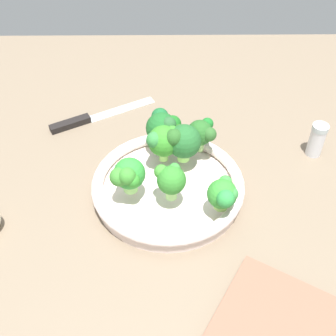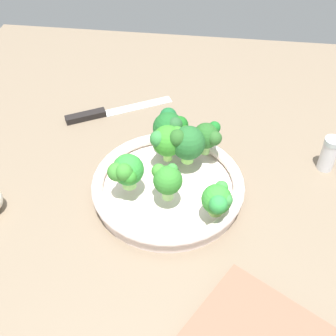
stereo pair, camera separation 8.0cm
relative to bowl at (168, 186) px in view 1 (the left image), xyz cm
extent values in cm
cube|color=#786753|center=(2.35, 2.53, -3.31)|extent=(130.00, 130.00, 2.50)
cylinder|color=silver|center=(0.00, 0.00, -1.15)|extent=(28.47, 28.47, 1.81)
torus|color=silver|center=(0.00, 0.00, 0.87)|extent=(29.66, 29.66, 2.22)
cylinder|color=#90DA61|center=(3.17, 5.79, 3.20)|extent=(2.49, 2.49, 2.45)
sphere|color=#23602A|center=(3.17, 5.79, 6.61)|extent=(6.72, 6.72, 6.72)
sphere|color=#295C23|center=(1.17, 4.73, 8.46)|extent=(3.40, 3.40, 3.40)
sphere|color=#2A631E|center=(2.80, 8.35, 7.06)|extent=(2.88, 2.88, 2.88)
cylinder|color=#99C76E|center=(-1.21, 10.10, 3.20)|extent=(2.41, 2.41, 2.44)
sphere|color=#1C5D25|center=(-1.21, 10.10, 6.50)|extent=(6.39, 6.39, 6.39)
sphere|color=#1A5F2D|center=(-1.53, 12.27, 7.75)|extent=(3.55, 3.55, 3.55)
sphere|color=#28592D|center=(0.25, 9.05, 8.22)|extent=(3.04, 3.04, 3.04)
sphere|color=#1A631D|center=(1.00, 10.20, 7.38)|extent=(3.59, 3.59, 3.59)
cylinder|color=#95CF70|center=(0.57, -4.64, 3.36)|extent=(2.07, 2.07, 2.76)
sphere|color=#317E2A|center=(0.57, -4.64, 6.46)|extent=(5.28, 5.28, 5.28)
sphere|color=#358734|center=(1.13, -3.19, 7.81)|extent=(2.22, 2.22, 2.22)
sphere|color=#3C872E|center=(-1.21, -3.46, 7.38)|extent=(2.67, 2.67, 2.67)
cylinder|color=#83B860|center=(6.48, 8.72, 3.31)|extent=(1.93, 1.93, 2.67)
sphere|color=#265D23|center=(6.48, 8.72, 6.34)|extent=(5.23, 5.23, 5.23)
sphere|color=#1B5D20|center=(7.72, 7.76, 6.98)|extent=(2.12, 2.12, 2.12)
sphere|color=#2C5D26|center=(8.19, 7.37, 7.02)|extent=(2.89, 2.89, 2.89)
sphere|color=#1A6A23|center=(7.97, 10.12, 7.49)|extent=(2.50, 2.50, 2.50)
cylinder|color=#83B34F|center=(9.39, -7.10, 2.82)|extent=(2.50, 2.50, 1.68)
sphere|color=#338B2F|center=(9.39, -7.10, 5.40)|extent=(5.36, 5.36, 5.36)
sphere|color=green|center=(10.06, -5.06, 6.33)|extent=(2.42, 2.42, 2.42)
sphere|color=#36863C|center=(10.89, -7.69, 6.06)|extent=(2.46, 2.46, 2.46)
sphere|color=green|center=(9.66, -9.27, 6.55)|extent=(3.17, 3.17, 3.17)
cylinder|color=#8FD069|center=(-7.00, -2.64, 3.13)|extent=(2.66, 2.66, 2.31)
sphere|color=#2F8C33|center=(-7.00, -2.64, 6.20)|extent=(5.88, 5.88, 5.88)
sphere|color=#31882A|center=(-6.25, -4.99, 6.80)|extent=(2.65, 2.65, 2.65)
sphere|color=#3A832F|center=(-8.68, -4.31, 7.00)|extent=(3.46, 3.46, 3.46)
sphere|color=#38852D|center=(-7.17, -4.87, 7.72)|extent=(3.16, 3.16, 3.16)
cylinder|color=#90CC5F|center=(-0.82, 5.78, 3.34)|extent=(1.83, 1.83, 2.73)
sphere|color=#348627|center=(-0.82, 5.78, 6.71)|extent=(6.18, 6.18, 6.18)
sphere|color=#358729|center=(0.93, 6.74, 7.80)|extent=(3.11, 3.11, 3.11)
sphere|color=#2C862A|center=(0.86, 5.02, 7.54)|extent=(3.47, 3.47, 3.47)
sphere|color=#337E3A|center=(-2.55, 4.75, 7.87)|extent=(3.22, 3.22, 3.22)
cube|color=silver|center=(-11.03, 28.22, -1.86)|extent=(16.12, 10.54, 0.40)
cube|color=black|center=(-22.65, 21.76, -1.31)|extent=(9.46, 6.59, 1.50)
cube|color=#8B5843|center=(17.39, -28.91, -1.26)|extent=(27.07, 26.09, 1.60)
cylinder|color=silver|center=(31.72, 11.64, 1.25)|extent=(3.25, 3.25, 6.61)
cylinder|color=silver|center=(31.72, 11.64, 5.13)|extent=(3.41, 3.41, 1.14)
camera|label=1|loc=(-0.55, -57.85, 60.33)|focal=45.80mm
camera|label=2|loc=(7.43, -57.38, 60.33)|focal=45.80mm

